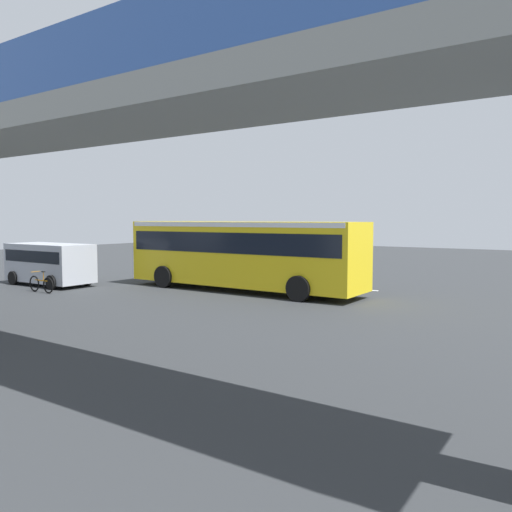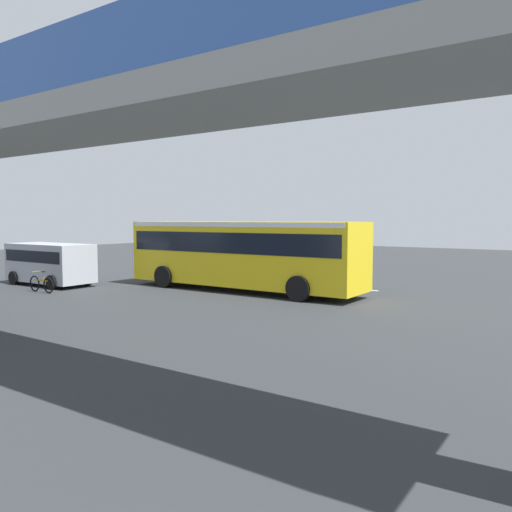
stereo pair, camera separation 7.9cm
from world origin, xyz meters
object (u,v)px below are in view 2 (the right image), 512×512
Objects in this scene: parked_van at (50,261)px; bicycle_orange at (42,284)px; city_bus at (242,249)px; traffic_sign at (232,243)px.

parked_van is 2.77m from bicycle_orange.
city_bus reaches higher than traffic_sign.
parked_van is 1.71× the size of traffic_sign.
traffic_sign is at bearing -121.27° from parked_van.
city_bus is at bearing -141.95° from bicycle_orange.
traffic_sign is (-5.03, -8.29, 0.71)m from parked_van.
traffic_sign is (-3.06, -10.05, 1.52)m from bicycle_orange.
bicycle_orange is at bearing 73.06° from traffic_sign.
city_bus is 2.40× the size of parked_van.
traffic_sign is at bearing -48.60° from city_bus.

